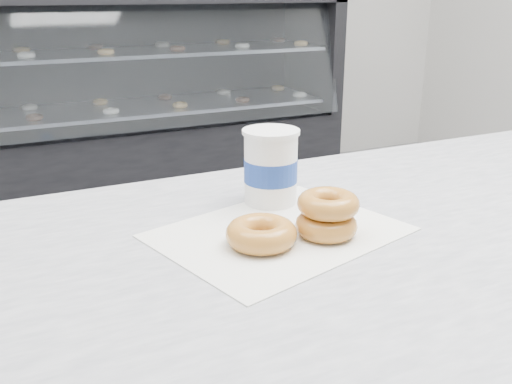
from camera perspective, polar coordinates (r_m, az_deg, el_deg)
display_case at (r=3.52m, az=-11.54°, el=6.91°), size 2.40×0.74×1.25m
wax_paper at (r=0.84m, az=2.32°, el=-4.06°), size 0.40×0.34×0.00m
donut_single at (r=0.79m, az=0.53°, el=-4.17°), size 0.10×0.10×0.03m
donut_stack at (r=0.83m, az=7.14°, el=-2.24°), size 0.11×0.11×0.06m
coffee_cup at (r=0.94m, az=1.48°, el=2.61°), size 0.11×0.11×0.13m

